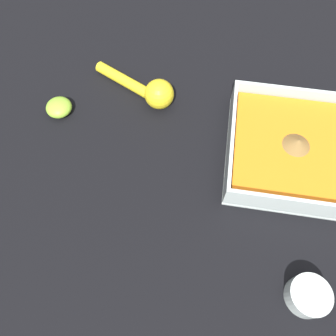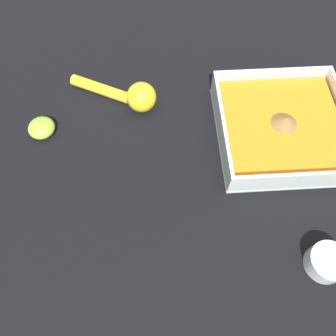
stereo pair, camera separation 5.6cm
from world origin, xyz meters
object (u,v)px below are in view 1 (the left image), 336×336
square_dish (293,150)px  lemon_squeezer (150,90)px  spice_bowl (308,296)px  lemon_half (59,107)px

square_dish → lemon_squeezer: (-0.09, -0.28, 0.00)m
square_dish → spice_bowl: (0.24, 0.02, -0.00)m
square_dish → lemon_half: bearing=-94.1°
square_dish → lemon_half: square_dish is taller
lemon_squeezer → lemon_half: (0.06, -0.17, -0.01)m
spice_bowl → lemon_half: spice_bowl is taller
lemon_half → square_dish: bearing=85.9°
lemon_squeezer → lemon_half: size_ratio=3.50×
lemon_half → spice_bowl: bearing=59.2°
spice_bowl → lemon_half: (-0.28, -0.46, -0.00)m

